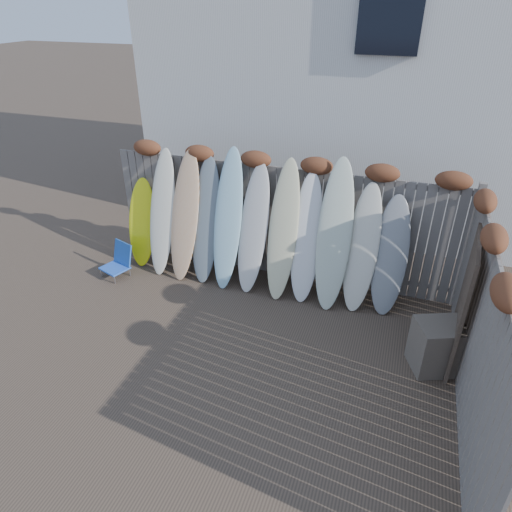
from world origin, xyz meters
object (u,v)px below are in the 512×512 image
(beach_chair, at_px, (119,261))
(lattice_panel, at_px, (463,303))
(surfboard_0, at_px, (142,223))
(wooden_crate, at_px, (437,346))

(beach_chair, distance_m, lattice_panel, 5.65)
(beach_chair, distance_m, surfboard_0, 0.81)
(beach_chair, relative_size, surfboard_0, 0.36)
(lattice_panel, xyz_separation_m, surfboard_0, (-5.41, 0.96, -0.11))
(wooden_crate, bearing_deg, lattice_panel, 55.39)
(beach_chair, relative_size, lattice_panel, 0.33)
(wooden_crate, height_order, lattice_panel, lattice_panel)
(lattice_panel, relative_size, surfboard_0, 1.10)
(beach_chair, xyz_separation_m, lattice_panel, (5.60, -0.38, 0.63))
(lattice_panel, distance_m, surfboard_0, 5.49)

